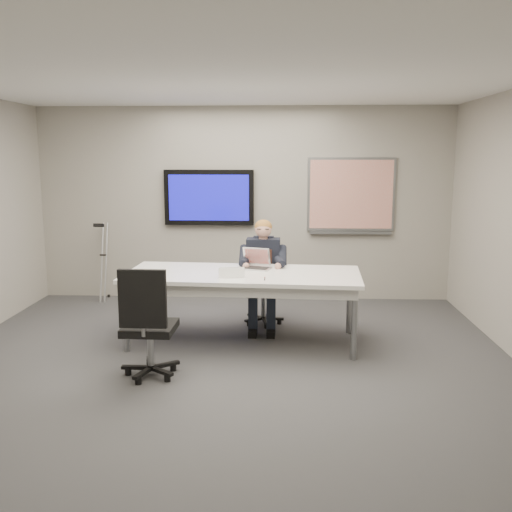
{
  "coord_description": "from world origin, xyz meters",
  "views": [
    {
      "loc": [
        0.57,
        -5.3,
        2.11
      ],
      "look_at": [
        0.27,
        1.06,
        0.98
      ],
      "focal_mm": 40.0,
      "sensor_mm": 36.0,
      "label": 1
    }
  ],
  "objects_px": {
    "office_chair_near": "(149,343)",
    "laptop": "(256,263)",
    "seated_person": "(263,286)",
    "office_chair_far": "(264,299)",
    "conference_table": "(243,281)"
  },
  "relations": [
    {
      "from": "laptop",
      "to": "office_chair_near",
      "type": "bearing_deg",
      "value": -107.27
    },
    {
      "from": "conference_table",
      "to": "office_chair_near",
      "type": "bearing_deg",
      "value": -123.05
    },
    {
      "from": "office_chair_far",
      "to": "laptop",
      "type": "xyz_separation_m",
      "value": [
        -0.07,
        -0.5,
        0.56
      ]
    },
    {
      "from": "conference_table",
      "to": "seated_person",
      "type": "height_order",
      "value": "seated_person"
    },
    {
      "from": "conference_table",
      "to": "seated_person",
      "type": "xyz_separation_m",
      "value": [
        0.21,
        0.52,
        -0.18
      ]
    },
    {
      "from": "office_chair_far",
      "to": "office_chair_near",
      "type": "xyz_separation_m",
      "value": [
        -1.03,
        -1.87,
        0.04
      ]
    },
    {
      "from": "office_chair_far",
      "to": "seated_person",
      "type": "height_order",
      "value": "seated_person"
    },
    {
      "from": "seated_person",
      "to": "office_chair_far",
      "type": "bearing_deg",
      "value": 90.56
    },
    {
      "from": "office_chair_near",
      "to": "laptop",
      "type": "relative_size",
      "value": 2.78
    },
    {
      "from": "office_chair_far",
      "to": "seated_person",
      "type": "bearing_deg",
      "value": -86.24
    },
    {
      "from": "conference_table",
      "to": "laptop",
      "type": "xyz_separation_m",
      "value": [
        0.14,
        0.26,
        0.15
      ]
    },
    {
      "from": "office_chair_near",
      "to": "laptop",
      "type": "bearing_deg",
      "value": -124.0
    },
    {
      "from": "office_chair_near",
      "to": "laptop",
      "type": "xyz_separation_m",
      "value": [
        0.96,
        1.37,
        0.52
      ]
    },
    {
      "from": "conference_table",
      "to": "seated_person",
      "type": "distance_m",
      "value": 0.58
    },
    {
      "from": "seated_person",
      "to": "office_chair_near",
      "type": "bearing_deg",
      "value": -120.87
    }
  ]
}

